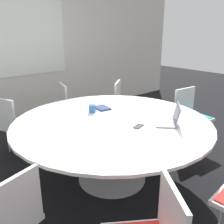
% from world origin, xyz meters
% --- Properties ---
extents(ground_plane, '(16.00, 16.00, 0.00)m').
position_xyz_m(ground_plane, '(0.00, 0.00, 0.00)').
color(ground_plane, black).
extents(wall_back, '(8.00, 0.07, 2.70)m').
position_xyz_m(wall_back, '(0.00, 2.53, 1.35)').
color(wall_back, silver).
rests_on(wall_back, ground_plane).
extents(conference_table, '(2.19, 2.19, 0.74)m').
position_xyz_m(conference_table, '(0.00, 0.00, 0.64)').
color(conference_table, '#B7B7BC').
rests_on(conference_table, ground_plane).
extents(chair_1, '(0.48, 0.46, 0.88)m').
position_xyz_m(chair_1, '(1.46, -0.09, 0.53)').
color(chair_1, silver).
rests_on(chair_1, ground_plane).
extents(chair_2, '(0.61, 0.60, 0.88)m').
position_xyz_m(chair_2, '(1.12, 0.95, 0.53)').
color(chair_2, silver).
rests_on(chair_2, ground_plane).
extents(chair_3, '(0.53, 0.54, 0.88)m').
position_xyz_m(chair_3, '(0.36, 1.42, 0.53)').
color(chair_3, silver).
rests_on(chair_3, ground_plane).
extents(chair_4, '(0.57, 0.58, 0.88)m').
position_xyz_m(chair_4, '(-0.68, 1.30, 0.53)').
color(chair_4, silver).
rests_on(chair_4, ground_plane).
extents(chair_6, '(0.54, 0.53, 0.88)m').
position_xyz_m(chair_6, '(-1.38, -0.50, 0.53)').
color(chair_6, silver).
rests_on(chair_6, ground_plane).
extents(laptop, '(0.39, 0.39, 0.21)m').
position_xyz_m(laptop, '(0.41, -0.48, 0.80)').
color(laptop, '#99999E').
rests_on(laptop, conference_table).
extents(spiral_notebook, '(0.18, 0.23, 0.02)m').
position_xyz_m(spiral_notebook, '(0.19, 0.41, 0.75)').
color(spiral_notebook, navy).
rests_on(spiral_notebook, conference_table).
extents(coffee_cup, '(0.09, 0.09, 0.10)m').
position_xyz_m(coffee_cup, '(0.01, 0.38, 0.79)').
color(coffee_cup, '#33669E').
rests_on(coffee_cup, conference_table).
extents(cell_phone, '(0.15, 0.11, 0.01)m').
position_xyz_m(cell_phone, '(0.09, -0.32, 0.75)').
color(cell_phone, black).
rests_on(cell_phone, conference_table).
extents(handbag, '(0.36, 0.16, 0.28)m').
position_xyz_m(handbag, '(0.67, 1.43, 0.14)').
color(handbag, black).
rests_on(handbag, ground_plane).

